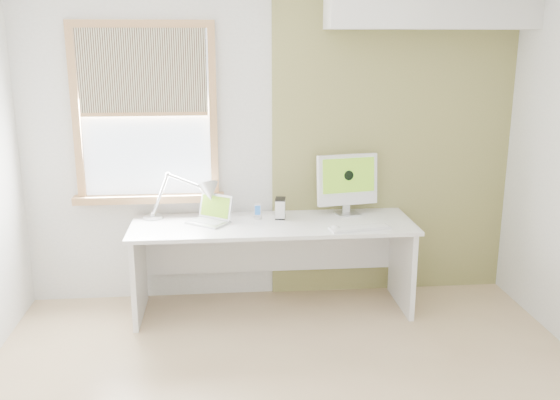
{
  "coord_description": "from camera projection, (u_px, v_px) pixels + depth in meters",
  "views": [
    {
      "loc": [
        -0.4,
        -3.19,
        2.11
      ],
      "look_at": [
        0.0,
        1.05,
        1.0
      ],
      "focal_mm": 39.43,
      "sensor_mm": 36.0,
      "label": 1
    }
  ],
  "objects": [
    {
      "name": "desk_lamp",
      "position": [
        199.0,
        195.0,
        4.85
      ],
      "size": [
        0.66,
        0.28,
        0.38
      ],
      "color": "silver",
      "rests_on": "desk"
    },
    {
      "name": "keyboard",
      "position": [
        360.0,
        228.0,
        4.62
      ],
      "size": [
        0.47,
        0.2,
        0.02
      ],
      "color": "white",
      "rests_on": "desk"
    },
    {
      "name": "desk",
      "position": [
        272.0,
        244.0,
        4.89
      ],
      "size": [
        2.2,
        0.7,
        0.73
      ],
      "color": "white",
      "rests_on": "room"
    },
    {
      "name": "window",
      "position": [
        145.0,
        115.0,
        4.81
      ],
      "size": [
        1.2,
        0.14,
        1.42
      ],
      "color": "#AC7A49",
      "rests_on": "room"
    },
    {
      "name": "external_drive",
      "position": [
        280.0,
        208.0,
        4.9
      ],
      "size": [
        0.1,
        0.14,
        0.16
      ],
      "color": "silver",
      "rests_on": "desk"
    },
    {
      "name": "laptop",
      "position": [
        211.0,
        216.0,
        4.8
      ],
      "size": [
        0.38,
        0.37,
        0.21
      ],
      "color": "silver",
      "rests_on": "desk"
    },
    {
      "name": "soffit",
      "position": [
        431.0,
        1.0,
        4.66
      ],
      "size": [
        1.6,
        0.4,
        0.42
      ],
      "primitive_type": "cube",
      "color": "white",
      "rests_on": "room"
    },
    {
      "name": "phone_dock",
      "position": [
        258.0,
        215.0,
        4.89
      ],
      "size": [
        0.07,
        0.07,
        0.12
      ],
      "color": "silver",
      "rests_on": "desk"
    },
    {
      "name": "accent_wall",
      "position": [
        392.0,
        141.0,
        5.08
      ],
      "size": [
        2.0,
        0.02,
        2.6
      ],
      "primitive_type": "cube",
      "color": "olive",
      "rests_on": "room"
    },
    {
      "name": "room",
      "position": [
        298.0,
        195.0,
        3.31
      ],
      "size": [
        4.04,
        3.54,
        2.64
      ],
      "color": "tan",
      "rests_on": "ground"
    },
    {
      "name": "imac",
      "position": [
        347.0,
        181.0,
        4.97
      ],
      "size": [
        0.51,
        0.2,
        0.49
      ],
      "color": "silver",
      "rests_on": "desk"
    },
    {
      "name": "mouse",
      "position": [
        335.0,
        227.0,
        4.62
      ],
      "size": [
        0.09,
        0.12,
        0.03
      ],
      "primitive_type": "ellipsoid",
      "rotation": [
        0.0,
        0.0,
        0.26
      ],
      "color": "white",
      "rests_on": "desk"
    }
  ]
}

